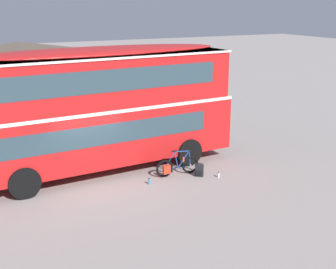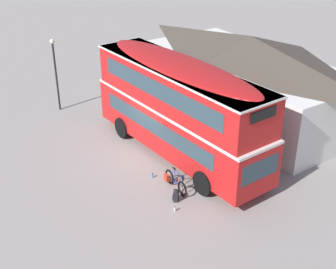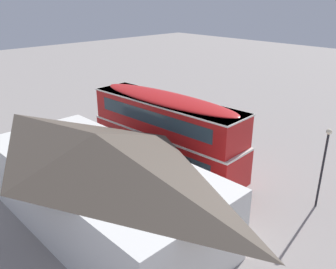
# 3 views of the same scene
# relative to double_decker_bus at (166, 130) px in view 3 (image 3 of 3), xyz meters

# --- Properties ---
(ground_plane) EXTENTS (120.00, 120.00, 0.00)m
(ground_plane) POSITION_rel_double_decker_bus_xyz_m (-0.88, -0.93, -2.64)
(ground_plane) COLOR gray
(double_decker_bus) EXTENTS (10.65, 3.09, 4.79)m
(double_decker_bus) POSITION_rel_double_decker_bus_xyz_m (0.00, 0.00, 0.00)
(double_decker_bus) COLOR black
(double_decker_bus) RESTS_ON ground
(touring_bicycle) EXTENTS (1.76, 0.46, 1.01)m
(touring_bicycle) POSITION_rel_double_decker_bus_xyz_m (2.32, -1.81, -2.27)
(touring_bicycle) COLOR black
(touring_bicycle) RESTS_ON ground
(backpack_on_ground) EXTENTS (0.37, 0.35, 0.52)m
(backpack_on_ground) POSITION_rel_double_decker_bus_xyz_m (3.07, -2.26, -2.38)
(backpack_on_ground) COLOR black
(backpack_on_ground) RESTS_ON ground
(water_bottle_clear_plastic) EXTENTS (0.08, 0.08, 0.21)m
(water_bottle_clear_plastic) POSITION_rel_double_decker_bus_xyz_m (3.65, -2.71, -2.55)
(water_bottle_clear_plastic) COLOR silver
(water_bottle_clear_plastic) RESTS_ON ground
(water_bottle_blue_sports) EXTENTS (0.08, 0.08, 0.24)m
(water_bottle_blue_sports) POSITION_rel_double_decker_bus_xyz_m (1.04, -2.15, -2.53)
(water_bottle_blue_sports) COLOR #338CBF
(water_bottle_blue_sports) RESTS_ON ground
(pub_building) EXTENTS (13.06, 6.13, 4.61)m
(pub_building) POSITION_rel_double_decker_bus_xyz_m (-1.86, 6.01, -0.29)
(pub_building) COLOR silver
(pub_building) RESTS_ON ground
(street_lamp) EXTENTS (0.28, 0.28, 4.29)m
(street_lamp) POSITION_rel_double_decker_bus_xyz_m (-8.37, -2.79, 0.03)
(street_lamp) COLOR black
(street_lamp) RESTS_ON ground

